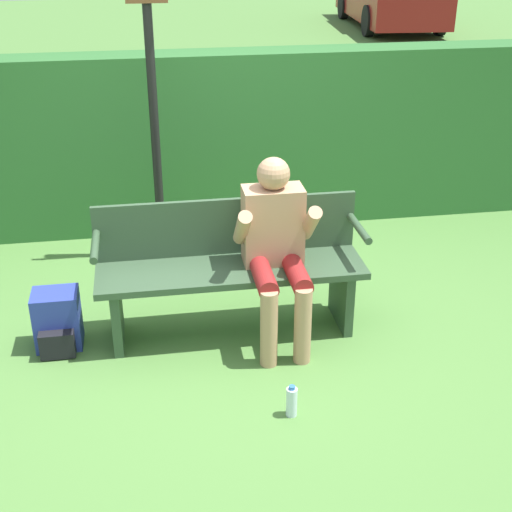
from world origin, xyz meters
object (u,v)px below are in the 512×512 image
person_seated (276,242)px  park_bench (230,266)px  water_bottle (292,402)px  backpack (58,322)px  signpost (153,108)px

person_seated → park_bench: bearing=155.0°
park_bench → person_seated: person_seated is taller
person_seated → water_bottle: person_seated is taller
person_seated → water_bottle: (-0.07, -0.88, -0.59)m
park_bench → person_seated: 0.38m
person_seated → backpack: person_seated is taller
person_seated → signpost: signpost is taller
person_seated → backpack: 1.53m
park_bench → water_bottle: 1.11m
park_bench → backpack: park_bench is taller
water_bottle → backpack: bearing=145.1°
person_seated → backpack: bearing=177.1°
signpost → water_bottle: bearing=-74.1°
backpack → signpost: (0.73, 1.27, 1.07)m
park_bench → water_bottle: size_ratio=8.79×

